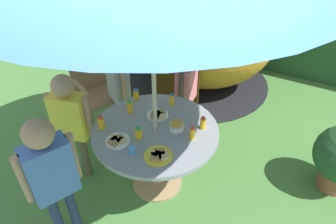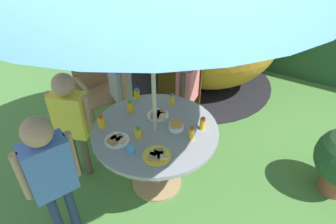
# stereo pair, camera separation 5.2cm
# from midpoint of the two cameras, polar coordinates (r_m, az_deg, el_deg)

# --- Properties ---
(ground_plane) EXTENTS (10.00, 10.00, 0.02)m
(ground_plane) POSITION_cam_midpoint_polar(r_m,az_deg,el_deg) (3.28, -2.49, -13.14)
(ground_plane) COLOR #477A38
(garden_table) EXTENTS (1.15, 1.15, 0.73)m
(garden_table) POSITION_cam_midpoint_polar(r_m,az_deg,el_deg) (2.85, -2.81, -5.42)
(garden_table) COLOR tan
(garden_table) RESTS_ON ground_plane
(wooden_chair) EXTENTS (0.65, 0.68, 1.00)m
(wooden_chair) POSITION_cam_midpoint_polar(r_m,az_deg,el_deg) (3.80, -13.51, 5.12)
(wooden_chair) COLOR #93704C
(wooden_chair) RESTS_ON ground_plane
(dome_tent) EXTENTS (2.39, 2.39, 1.68)m
(dome_tent) POSITION_cam_midpoint_polar(r_m,az_deg,el_deg) (4.51, 5.49, 14.97)
(dome_tent) COLOR orange
(dome_tent) RESTS_ON ground_plane
(child_in_pink_shirt) EXTENTS (0.20, 0.39, 1.15)m
(child_in_pink_shirt) POSITION_cam_midpoint_polar(r_m,az_deg,el_deg) (3.38, 3.00, 5.27)
(child_in_pink_shirt) COLOR brown
(child_in_pink_shirt) RESTS_ON ground_plane
(child_in_grey_shirt) EXTENTS (0.35, 0.30, 1.17)m
(child_in_grey_shirt) POSITION_cam_midpoint_polar(r_m,az_deg,el_deg) (3.43, -9.71, 5.49)
(child_in_grey_shirt) COLOR navy
(child_in_grey_shirt) RESTS_ON ground_plane
(child_in_yellow_shirt) EXTENTS (0.39, 0.27, 1.20)m
(child_in_yellow_shirt) POSITION_cam_midpoint_polar(r_m,az_deg,el_deg) (2.98, -18.31, -0.78)
(child_in_yellow_shirt) COLOR brown
(child_in_yellow_shirt) RESTS_ON ground_plane
(child_in_blue_shirt) EXTENTS (0.30, 0.40, 1.28)m
(child_in_blue_shirt) POSITION_cam_midpoint_polar(r_m,az_deg,el_deg) (2.45, -21.67, -10.04)
(child_in_blue_shirt) COLOR navy
(child_in_blue_shirt) RESTS_ON ground_plane
(snack_bowl) EXTENTS (0.14, 0.14, 0.08)m
(snack_bowl) POSITION_cam_midpoint_polar(r_m,az_deg,el_deg) (2.73, 1.06, -2.54)
(snack_bowl) COLOR white
(snack_bowl) RESTS_ON garden_table
(plate_near_right) EXTENTS (0.21, 0.21, 0.03)m
(plate_near_right) POSITION_cam_midpoint_polar(r_m,az_deg,el_deg) (2.90, -2.40, -0.53)
(plate_near_right) COLOR white
(plate_near_right) RESTS_ON garden_table
(plate_back_edge) EXTENTS (0.21, 0.21, 0.03)m
(plate_back_edge) POSITION_cam_midpoint_polar(r_m,az_deg,el_deg) (2.66, -9.99, -5.27)
(plate_back_edge) COLOR white
(plate_back_edge) RESTS_ON garden_table
(plate_far_left) EXTENTS (0.23, 0.23, 0.03)m
(plate_far_left) POSITION_cam_midpoint_polar(r_m,az_deg,el_deg) (2.49, -2.40, -8.08)
(plate_far_left) COLOR yellow
(plate_far_left) RESTS_ON garden_table
(juice_bottle_near_left) EXTENTS (0.06, 0.06, 0.12)m
(juice_bottle_near_left) POSITION_cam_midpoint_polar(r_m,az_deg,el_deg) (3.12, -6.45, 3.26)
(juice_bottle_near_left) COLOR yellow
(juice_bottle_near_left) RESTS_ON garden_table
(juice_bottle_far_right) EXTENTS (0.06, 0.06, 0.11)m
(juice_bottle_far_right) POSITION_cam_midpoint_polar(r_m,az_deg,el_deg) (2.65, -6.09, -3.89)
(juice_bottle_far_right) COLOR yellow
(juice_bottle_far_right) RESTS_ON garden_table
(juice_bottle_center_front) EXTENTS (0.06, 0.06, 0.13)m
(juice_bottle_center_front) POSITION_cam_midpoint_polar(r_m,az_deg,el_deg) (2.80, -12.86, -1.97)
(juice_bottle_center_front) COLOR yellow
(juice_bottle_center_front) RESTS_ON garden_table
(juice_bottle_center_back) EXTENTS (0.06, 0.06, 0.13)m
(juice_bottle_center_back) POSITION_cam_midpoint_polar(r_m,az_deg,el_deg) (2.94, -7.65, 0.92)
(juice_bottle_center_back) COLOR yellow
(juice_bottle_center_back) RESTS_ON garden_table
(juice_bottle_mid_left) EXTENTS (0.05, 0.05, 0.13)m
(juice_bottle_mid_left) POSITION_cam_midpoint_polar(r_m,az_deg,el_deg) (2.62, 4.00, -3.98)
(juice_bottle_mid_left) COLOR yellow
(juice_bottle_mid_left) RESTS_ON garden_table
(juice_bottle_mid_right) EXTENTS (0.04, 0.04, 0.13)m
(juice_bottle_mid_right) POSITION_cam_midpoint_polar(r_m,az_deg,el_deg) (3.02, 0.19, 2.30)
(juice_bottle_mid_right) COLOR yellow
(juice_bottle_mid_right) RESTS_ON garden_table
(juice_bottle_front_edge) EXTENTS (0.05, 0.05, 0.12)m
(juice_bottle_front_edge) POSITION_cam_midpoint_polar(r_m,az_deg,el_deg) (2.74, 5.99, -2.09)
(juice_bottle_front_edge) COLOR yellow
(juice_bottle_front_edge) RESTS_ON garden_table
(cup_near) EXTENTS (0.07, 0.07, 0.06)m
(cup_near) POSITION_cam_midpoint_polar(r_m,az_deg,el_deg) (2.53, -7.32, -7.11)
(cup_near) COLOR #4C99D8
(cup_near) RESTS_ON garden_table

